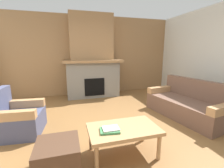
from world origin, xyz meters
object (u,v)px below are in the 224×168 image
at_px(armchair, 17,118).
at_px(coffee_table, 123,131).
at_px(couch, 188,104).
at_px(ottoman, 58,157).
at_px(fireplace, 92,62).

height_order(armchair, coffee_table, armchair).
bearing_deg(couch, ottoman, -160.85).
relative_size(fireplace, armchair, 3.18).
bearing_deg(coffee_table, couch, 24.83).
xyz_separation_m(armchair, coffee_table, (1.67, -1.11, 0.08)).
height_order(fireplace, ottoman, fireplace).
xyz_separation_m(fireplace, couch, (1.84, -2.39, -0.88)).
xyz_separation_m(couch, armchair, (-3.59, 0.22, 0.01)).
height_order(coffee_table, ottoman, coffee_table).
distance_m(fireplace, coffee_table, 3.38).
bearing_deg(coffee_table, ottoman, -174.37).
distance_m(couch, coffee_table, 2.12).
xyz_separation_m(coffee_table, ottoman, (-0.89, -0.09, -0.18)).
relative_size(fireplace, ottoman, 5.19).
bearing_deg(ottoman, couch, 19.15).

